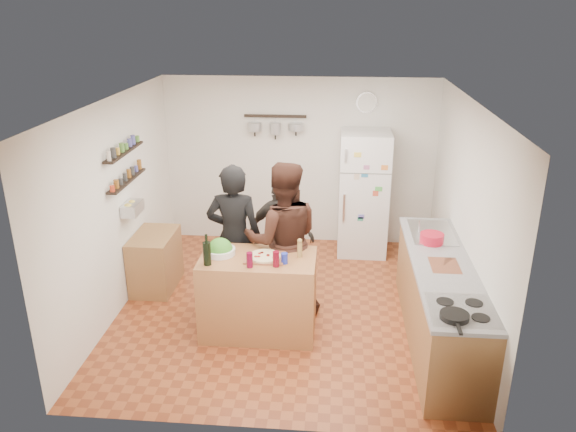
# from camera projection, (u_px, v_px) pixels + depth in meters

# --- Properties ---
(room_shell) EXTENTS (4.20, 4.20, 4.20)m
(room_shell) POSITION_uv_depth(u_px,v_px,m) (290.00, 200.00, 6.77)
(room_shell) COLOR brown
(room_shell) RESTS_ON ground
(prep_island) EXTENTS (1.25, 0.72, 0.91)m
(prep_island) POSITION_uv_depth(u_px,v_px,m) (259.00, 295.00, 6.21)
(prep_island) COLOR #9A6338
(prep_island) RESTS_ON floor
(pizza_board) EXTENTS (0.42, 0.34, 0.02)m
(pizza_board) POSITION_uv_depth(u_px,v_px,m) (265.00, 258.00, 6.01)
(pizza_board) COLOR brown
(pizza_board) RESTS_ON prep_island
(pizza) EXTENTS (0.34, 0.34, 0.02)m
(pizza) POSITION_uv_depth(u_px,v_px,m) (265.00, 256.00, 6.01)
(pizza) COLOR #CFBE88
(pizza) RESTS_ON pizza_board
(salad_bowl) EXTENTS (0.33, 0.33, 0.07)m
(salad_bowl) POSITION_uv_depth(u_px,v_px,m) (220.00, 251.00, 6.11)
(salad_bowl) COLOR silver
(salad_bowl) RESTS_ON prep_island
(wine_bottle) EXTENTS (0.08, 0.08, 0.25)m
(wine_bottle) POSITION_uv_depth(u_px,v_px,m) (207.00, 254.00, 5.83)
(wine_bottle) COLOR black
(wine_bottle) RESTS_ON prep_island
(wine_glass_near) EXTENTS (0.07, 0.07, 0.16)m
(wine_glass_near) POSITION_uv_depth(u_px,v_px,m) (250.00, 260.00, 5.80)
(wine_glass_near) COLOR #54071F
(wine_glass_near) RESTS_ON prep_island
(wine_glass_far) EXTENTS (0.07, 0.07, 0.17)m
(wine_glass_far) POSITION_uv_depth(u_px,v_px,m) (276.00, 259.00, 5.81)
(wine_glass_far) COLOR #570715
(wine_glass_far) RESTS_ON prep_island
(pepper_mill) EXTENTS (0.05, 0.05, 0.17)m
(pepper_mill) POSITION_uv_depth(u_px,v_px,m) (300.00, 250.00, 6.02)
(pepper_mill) COLOR olive
(pepper_mill) RESTS_ON prep_island
(salt_canister) EXTENTS (0.07, 0.07, 0.12)m
(salt_canister) POSITION_uv_depth(u_px,v_px,m) (284.00, 258.00, 5.89)
(salt_canister) COLOR #1B2896
(salt_canister) RESTS_ON prep_island
(person_left) EXTENTS (0.66, 0.44, 1.79)m
(person_left) POSITION_uv_depth(u_px,v_px,m) (234.00, 238.00, 6.59)
(person_left) COLOR black
(person_left) RESTS_ON floor
(person_center) EXTENTS (0.99, 0.82, 1.86)m
(person_center) POSITION_uv_depth(u_px,v_px,m) (283.00, 240.00, 6.44)
(person_center) COLOR black
(person_center) RESTS_ON floor
(person_back) EXTENTS (0.94, 0.60, 1.49)m
(person_back) POSITION_uv_depth(u_px,v_px,m) (281.00, 235.00, 7.06)
(person_back) COLOR #2E2B29
(person_back) RESTS_ON floor
(counter_run) EXTENTS (0.63, 2.63, 0.90)m
(counter_run) POSITION_uv_depth(u_px,v_px,m) (440.00, 303.00, 6.05)
(counter_run) COLOR #9E7042
(counter_run) RESTS_ON floor
(stove_top) EXTENTS (0.60, 0.62, 0.02)m
(stove_top) POSITION_uv_depth(u_px,v_px,m) (462.00, 311.00, 5.00)
(stove_top) COLOR white
(stove_top) RESTS_ON counter_run
(skillet) EXTENTS (0.25, 0.25, 0.05)m
(skillet) POSITION_uv_depth(u_px,v_px,m) (454.00, 316.00, 4.85)
(skillet) COLOR black
(skillet) RESTS_ON stove_top
(sink) EXTENTS (0.50, 0.80, 0.03)m
(sink) POSITION_uv_depth(u_px,v_px,m) (432.00, 233.00, 6.67)
(sink) COLOR silver
(sink) RESTS_ON counter_run
(cutting_board) EXTENTS (0.30, 0.40, 0.02)m
(cutting_board) POSITION_uv_depth(u_px,v_px,m) (445.00, 266.00, 5.85)
(cutting_board) COLOR brown
(cutting_board) RESTS_ON counter_run
(red_bowl) EXTENTS (0.27, 0.27, 0.11)m
(red_bowl) POSITION_uv_depth(u_px,v_px,m) (432.00, 238.00, 6.36)
(red_bowl) COLOR red
(red_bowl) RESTS_ON counter_run
(fridge) EXTENTS (0.70, 0.68, 1.80)m
(fridge) POSITION_uv_depth(u_px,v_px,m) (363.00, 193.00, 8.09)
(fridge) COLOR white
(fridge) RESTS_ON floor
(wall_clock) EXTENTS (0.30, 0.03, 0.30)m
(wall_clock) POSITION_uv_depth(u_px,v_px,m) (367.00, 102.00, 7.95)
(wall_clock) COLOR silver
(wall_clock) RESTS_ON back_wall
(spice_shelf_lower) EXTENTS (0.12, 1.00, 0.02)m
(spice_shelf_lower) POSITION_uv_depth(u_px,v_px,m) (127.00, 181.00, 6.66)
(spice_shelf_lower) COLOR black
(spice_shelf_lower) RESTS_ON left_wall
(spice_shelf_upper) EXTENTS (0.12, 1.00, 0.02)m
(spice_shelf_upper) POSITION_uv_depth(u_px,v_px,m) (124.00, 152.00, 6.54)
(spice_shelf_upper) COLOR black
(spice_shelf_upper) RESTS_ON left_wall
(produce_basket) EXTENTS (0.18, 0.35, 0.14)m
(produce_basket) POSITION_uv_depth(u_px,v_px,m) (132.00, 208.00, 6.79)
(produce_basket) COLOR silver
(produce_basket) RESTS_ON left_wall
(side_table) EXTENTS (0.50, 0.80, 0.73)m
(side_table) POSITION_uv_depth(u_px,v_px,m) (155.00, 261.00, 7.22)
(side_table) COLOR olive
(side_table) RESTS_ON floor
(pot_rack) EXTENTS (0.90, 0.04, 0.04)m
(pot_rack) POSITION_uv_depth(u_px,v_px,m) (275.00, 116.00, 8.05)
(pot_rack) COLOR black
(pot_rack) RESTS_ON back_wall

